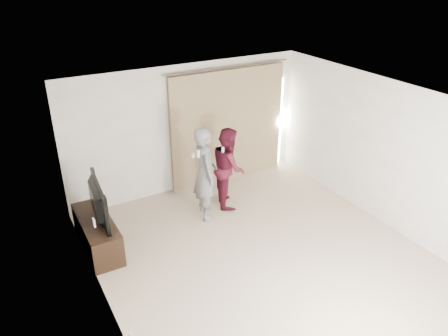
{
  "coord_description": "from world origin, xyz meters",
  "views": [
    {
      "loc": [
        -3.38,
        -4.76,
        4.44
      ],
      "look_at": [
        -0.03,
        1.2,
        1.09
      ],
      "focal_mm": 35.0,
      "sensor_mm": 36.0,
      "label": 1
    }
  ],
  "objects_px": {
    "tv": "(93,202)",
    "person_man": "(205,173)",
    "tv_console": "(97,234)",
    "person_woman": "(229,167)"
  },
  "relations": [
    {
      "from": "tv",
      "to": "person_man",
      "type": "distance_m",
      "value": 2.03
    },
    {
      "from": "tv_console",
      "to": "person_woman",
      "type": "distance_m",
      "value": 2.69
    },
    {
      "from": "tv_console",
      "to": "person_woman",
      "type": "relative_size",
      "value": 0.9
    },
    {
      "from": "tv",
      "to": "person_woman",
      "type": "xyz_separation_m",
      "value": [
        2.63,
        0.21,
        -0.09
      ]
    },
    {
      "from": "person_man",
      "to": "tv_console",
      "type": "bearing_deg",
      "value": -179.71
    },
    {
      "from": "tv_console",
      "to": "person_woman",
      "type": "xyz_separation_m",
      "value": [
        2.63,
        0.21,
        0.51
      ]
    },
    {
      "from": "tv_console",
      "to": "person_man",
      "type": "height_order",
      "value": "person_man"
    },
    {
      "from": "tv_console",
      "to": "person_man",
      "type": "bearing_deg",
      "value": 0.29
    },
    {
      "from": "tv_console",
      "to": "tv",
      "type": "xyz_separation_m",
      "value": [
        0.0,
        -0.0,
        0.61
      ]
    },
    {
      "from": "tv",
      "to": "tv_console",
      "type": "bearing_deg",
      "value": 4.73
    }
  ]
}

